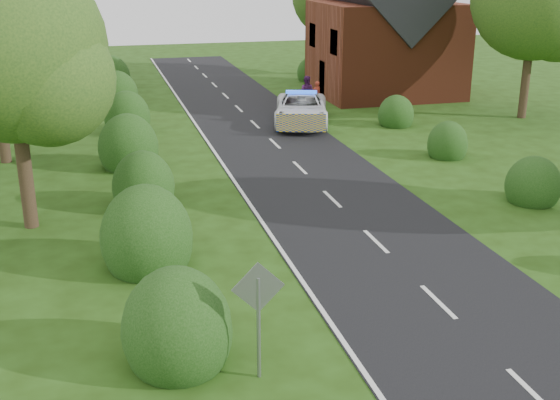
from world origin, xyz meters
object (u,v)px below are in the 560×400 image
object	(u,v)px
police_van	(301,109)
pedestrian_purple	(306,92)
pedestrian_red	(317,95)
road_sign	(258,303)

from	to	relation	value
police_van	pedestrian_purple	world-z (taller)	pedestrian_purple
pedestrian_red	police_van	bearing A→B (deg)	43.22
road_sign	police_van	bearing A→B (deg)	71.29
police_van	pedestrian_red	world-z (taller)	police_van
pedestrian_red	road_sign	bearing A→B (deg)	51.95
road_sign	pedestrian_purple	world-z (taller)	road_sign
road_sign	pedestrian_purple	distance (m)	26.58
road_sign	pedestrian_red	distance (m)	26.70
police_van	pedestrian_purple	size ratio (longest dim) A/B	3.33
police_van	pedestrian_red	xyz separation A→B (m)	(1.93, 3.48, -0.02)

